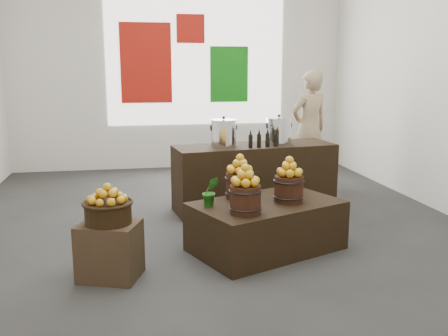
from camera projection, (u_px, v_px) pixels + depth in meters
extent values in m
plane|color=#31312F|center=(211.00, 223.00, 5.96)|extent=(7.00, 7.00, 0.00)
cube|color=silver|center=(180.00, 57.00, 8.93)|extent=(6.00, 0.04, 4.00)
cube|color=white|center=(196.00, 57.00, 8.97)|extent=(3.20, 0.02, 2.40)
cube|color=#A8160C|center=(146.00, 63.00, 8.82)|extent=(0.90, 0.04, 1.40)
cube|color=#127211|center=(229.00, 74.00, 9.12)|extent=(0.70, 0.04, 1.00)
cube|color=#A8160C|center=(190.00, 29.00, 8.84)|extent=(0.50, 0.04, 0.50)
cube|color=#442E20|center=(110.00, 250.00, 4.39)|extent=(0.61, 0.56, 0.50)
cylinder|color=black|center=(108.00, 213.00, 4.32)|extent=(0.40, 0.40, 0.18)
cube|color=black|center=(266.00, 226.00, 5.07)|extent=(1.68, 1.38, 0.50)
cylinder|color=#371A0F|center=(245.00, 200.00, 4.61)|extent=(0.29, 0.29, 0.27)
cylinder|color=#371A0F|center=(289.00, 189.00, 5.00)|extent=(0.29, 0.29, 0.27)
cylinder|color=#371A0F|center=(240.00, 186.00, 5.13)|extent=(0.29, 0.29, 0.27)
imported|color=#1C6415|center=(292.00, 179.00, 5.41)|extent=(0.32, 0.30, 0.28)
imported|color=#1C6415|center=(210.00, 191.00, 4.85)|extent=(0.18, 0.15, 0.29)
cube|color=black|center=(254.00, 177.00, 6.51)|extent=(2.15, 0.93, 0.85)
cylinder|color=silver|center=(224.00, 134.00, 6.26)|extent=(0.32, 0.32, 0.32)
cylinder|color=silver|center=(279.00, 131.00, 6.49)|extent=(0.32, 0.32, 0.32)
imported|color=tan|center=(309.00, 129.00, 7.69)|extent=(0.75, 0.61, 1.80)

